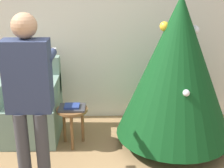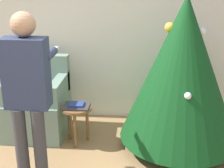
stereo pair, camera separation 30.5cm
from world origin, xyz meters
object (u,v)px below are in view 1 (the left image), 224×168
christmas_tree (177,68)px  armchair (30,109)px  side_stool (72,115)px  person_standing (29,91)px

christmas_tree → armchair: 1.85m
christmas_tree → side_stool: 1.31m
armchair → person_standing: (0.28, -1.02, 0.63)m
person_standing → side_stool: bearing=70.3°
armchair → side_stool: bearing=-24.8°
christmas_tree → person_standing: (-1.45, -0.75, 0.03)m
side_stool → person_standing: bearing=-109.7°
armchair → person_standing: 1.23m
christmas_tree → person_standing: christmas_tree is taller
christmas_tree → side_stool: (-1.18, 0.01, -0.57)m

